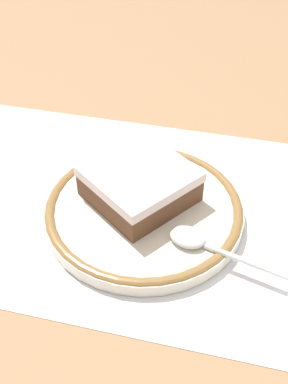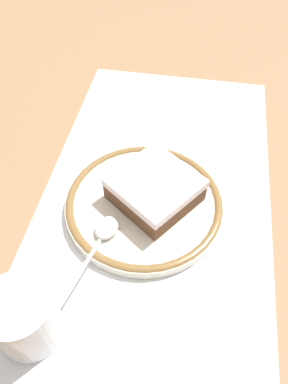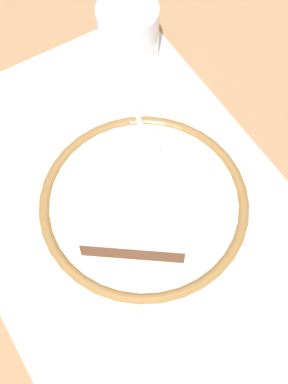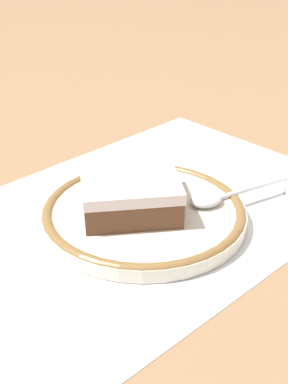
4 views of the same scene
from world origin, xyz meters
TOP-DOWN VIEW (x-y plane):
  - ground_plane at (0.00, 0.00)m, footprint 2.40×2.40m
  - placemat at (0.00, 0.00)m, footprint 0.55×0.31m
  - plate at (-0.04, 0.01)m, footprint 0.21×0.21m
  - cake_slice at (-0.03, 0.00)m, footprint 0.13×0.14m
  - spoon at (-0.10, 0.05)m, footprint 0.15×0.05m

SIDE VIEW (x-z plane):
  - ground_plane at x=0.00m, z-range 0.00..0.00m
  - placemat at x=0.00m, z-range 0.00..0.00m
  - plate at x=-0.04m, z-range 0.00..0.02m
  - spoon at x=-0.10m, z-range 0.01..0.03m
  - cake_slice at x=-0.03m, z-range 0.02..0.05m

